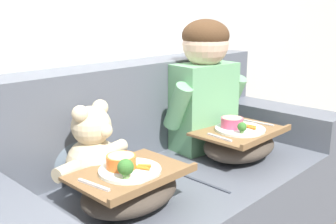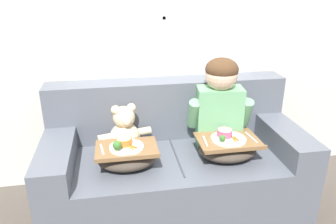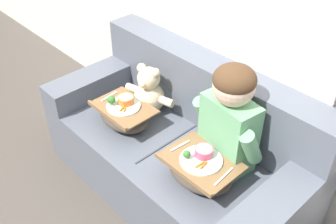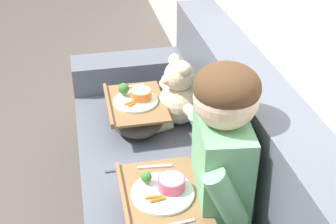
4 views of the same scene
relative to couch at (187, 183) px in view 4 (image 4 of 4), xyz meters
name	(u,v)px [view 4 (image 4 of 4)]	position (x,y,z in m)	size (l,w,h in m)	color
couch	(187,183)	(0.00, 0.00, 0.00)	(1.86, 0.87, 0.93)	#565B66
throw_pillow_behind_child	(257,179)	(0.35, 0.20, 0.28)	(0.32, 0.16, 0.33)	slate
throw_pillow_behind_teddy	(208,93)	(-0.35, 0.20, 0.28)	(0.33, 0.16, 0.34)	slate
child_figure	(223,140)	(0.35, 0.04, 0.50)	(0.49, 0.26, 0.67)	#66A370
teddy_bear	(178,96)	(-0.35, 0.04, 0.28)	(0.40, 0.28, 0.37)	beige
lap_tray_child	(163,206)	(0.35, -0.19, 0.21)	(0.43, 0.32, 0.21)	#473D33
lap_tray_teddy	(136,112)	(-0.36, -0.19, 0.21)	(0.41, 0.30, 0.23)	#473D33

